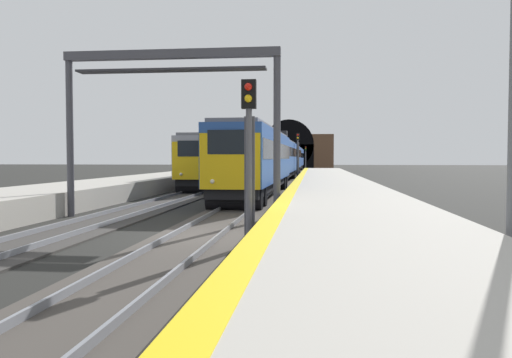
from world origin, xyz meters
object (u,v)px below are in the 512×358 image
object	(u,v)px
overhead_signal_gantry	(171,90)
train_main_approaching	(284,158)
railway_signal_mid	(298,153)
railway_signal_far	(306,155)
train_adjacent_platform	(239,158)
railway_signal_near	(249,149)

from	to	relation	value
overhead_signal_gantry	train_main_approaching	bearing A→B (deg)	-3.20
railway_signal_mid	railway_signal_far	xyz separation A→B (m)	(53.18, 0.00, 0.01)
train_adjacent_platform	railway_signal_near	distance (m)	40.55
train_main_approaching	train_adjacent_platform	size ratio (longest dim) A/B	1.81
train_main_approaching	train_adjacent_platform	bearing A→B (deg)	-33.86
train_main_approaching	train_adjacent_platform	world-z (taller)	train_main_approaching
railway_signal_near	railway_signal_mid	bearing A→B (deg)	-180.00
train_main_approaching	railway_signal_far	distance (m)	47.74
train_adjacent_platform	train_main_approaching	bearing A→B (deg)	144.21
railway_signal_near	train_adjacent_platform	bearing A→B (deg)	-171.17
train_adjacent_platform	overhead_signal_gantry	bearing A→B (deg)	2.83
train_main_approaching	railway_signal_mid	size ratio (longest dim) A/B	15.18
railway_signal_mid	overhead_signal_gantry	distance (m)	34.66
train_adjacent_platform	railway_signal_far	world-z (taller)	railway_signal_far
railway_signal_mid	train_adjacent_platform	bearing A→B (deg)	-81.35
train_adjacent_platform	railway_signal_mid	xyz separation A→B (m)	(0.95, -6.23, 0.61)
train_main_approaching	railway_signal_mid	xyz separation A→B (m)	(-5.47, -1.77, 0.57)
railway_signal_near	overhead_signal_gantry	distance (m)	8.15
railway_signal_far	overhead_signal_gantry	size ratio (longest dim) A/B	0.56
train_adjacent_platform	railway_signal_far	size ratio (longest dim) A/B	8.65
railway_signal_near	railway_signal_mid	distance (m)	41.02
train_main_approaching	railway_signal_mid	distance (m)	5.77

